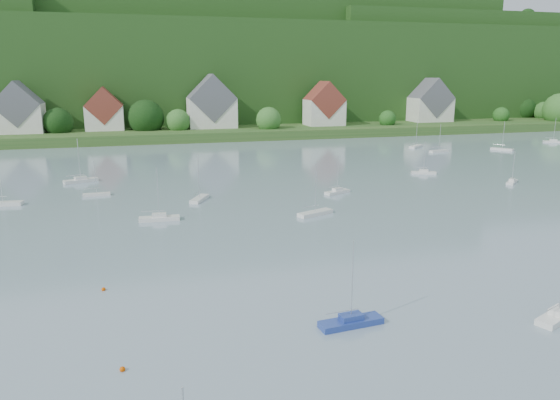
% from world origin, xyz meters
% --- Properties ---
extents(far_shore_strip, '(600.00, 60.00, 3.00)m').
position_xyz_m(far_shore_strip, '(0.00, 200.00, 1.50)').
color(far_shore_strip, '#29531F').
rests_on(far_shore_strip, ground).
extents(forested_ridge, '(620.00, 181.22, 69.89)m').
position_xyz_m(forested_ridge, '(0.39, 268.57, 22.89)').
color(forested_ridge, '#1A3B12').
rests_on(forested_ridge, ground).
extents(village_building_0, '(14.00, 10.40, 16.00)m').
position_xyz_m(village_building_0, '(-55.00, 187.00, 9.51)').
color(village_building_0, silver).
rests_on(village_building_0, far_shore_strip).
extents(village_building_1, '(12.00, 9.36, 14.00)m').
position_xyz_m(village_building_1, '(-30.00, 189.00, 8.75)').
color(village_building_1, silver).
rests_on(village_building_1, far_shore_strip).
extents(village_building_2, '(16.00, 11.44, 18.00)m').
position_xyz_m(village_building_2, '(5.00, 188.00, 10.27)').
color(village_building_2, silver).
rests_on(village_building_2, far_shore_strip).
extents(village_building_3, '(13.00, 10.40, 15.50)m').
position_xyz_m(village_building_3, '(45.00, 186.00, 9.43)').
color(village_building_3, silver).
rests_on(village_building_3, far_shore_strip).
extents(village_building_4, '(15.00, 10.40, 16.50)m').
position_xyz_m(village_building_4, '(90.00, 190.00, 9.59)').
color(village_building_4, silver).
rests_on(village_building_4, far_shore_strip).
extents(near_sailboat_1, '(5.75, 2.11, 7.60)m').
position_xyz_m(near_sailboat_1, '(-3.44, 45.20, 0.42)').
color(near_sailboat_1, navy).
rests_on(near_sailboat_1, ground).
extents(near_sailboat_3, '(5.67, 3.61, 7.44)m').
position_xyz_m(near_sailboat_3, '(14.57, 41.55, 0.42)').
color(near_sailboat_3, silver).
rests_on(near_sailboat_3, ground).
extents(mooring_buoy_3, '(0.41, 0.41, 0.41)m').
position_xyz_m(mooring_buoy_3, '(-24.25, 58.61, 0.00)').
color(mooring_buoy_3, '#D24A00').
rests_on(mooring_buoy_3, ground).
extents(mooring_buoy_5, '(0.42, 0.42, 0.42)m').
position_xyz_m(mooring_buoy_5, '(-22.15, 43.02, 0.00)').
color(mooring_buoy_5, '#D24A00').
rests_on(mooring_buoy_5, ground).
extents(far_sailboat_cluster, '(197.79, 71.49, 8.71)m').
position_xyz_m(far_sailboat_cluster, '(9.26, 115.99, 0.37)').
color(far_sailboat_cluster, silver).
rests_on(far_sailboat_cluster, ground).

